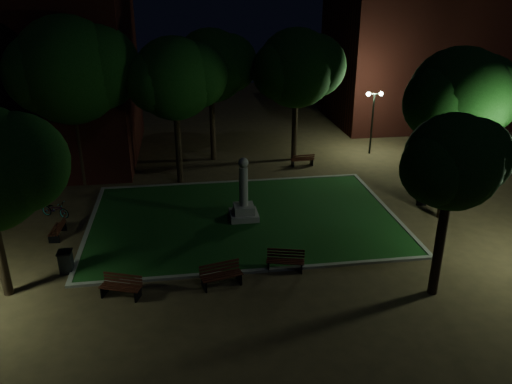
# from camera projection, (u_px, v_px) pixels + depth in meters

# --- Properties ---
(ground) EXTENTS (80.00, 80.00, 0.00)m
(ground) POSITION_uv_depth(u_px,v_px,m) (249.00, 237.00, 23.45)
(ground) COLOR #483922
(lawn) EXTENTS (15.00, 10.00, 0.08)m
(lawn) POSITION_uv_depth(u_px,v_px,m) (244.00, 218.00, 25.26)
(lawn) COLOR #164114
(lawn) RESTS_ON ground
(lawn_kerb) EXTENTS (15.40, 10.40, 0.12)m
(lawn_kerb) POSITION_uv_depth(u_px,v_px,m) (244.00, 218.00, 25.26)
(lawn_kerb) COLOR slate
(lawn_kerb) RESTS_ON ground
(monument) EXTENTS (1.40, 1.40, 3.20)m
(monument) POSITION_uv_depth(u_px,v_px,m) (244.00, 202.00, 24.91)
(monument) COLOR gray
(monument) RESTS_ON lawn
(building_far) EXTENTS (16.00, 10.00, 12.00)m
(building_far) POSITION_uv_depth(u_px,v_px,m) (429.00, 49.00, 41.86)
(building_far) COLOR #43160F
(building_far) RESTS_ON ground
(tree_north_wl) EXTENTS (5.69, 4.65, 8.49)m
(tree_north_wl) POSITION_uv_depth(u_px,v_px,m) (176.00, 79.00, 27.74)
(tree_north_wl) COLOR black
(tree_north_wl) RESTS_ON ground
(tree_north_er) EXTENTS (6.18, 5.04, 8.62)m
(tree_north_er) POSITION_uv_depth(u_px,v_px,m) (298.00, 68.00, 31.67)
(tree_north_er) COLOR black
(tree_north_er) RESTS_ON ground
(tree_east) EXTENTS (5.83, 4.76, 8.49)m
(tree_east) POSITION_uv_depth(u_px,v_px,m) (461.00, 99.00, 23.13)
(tree_east) COLOR black
(tree_east) RESTS_ON ground
(tree_se) EXTENTS (4.19, 3.42, 7.04)m
(tree_se) POSITION_uv_depth(u_px,v_px,m) (455.00, 162.00, 17.21)
(tree_se) COLOR black
(tree_se) RESTS_ON ground
(tree_nw) EXTENTS (7.24, 5.91, 9.65)m
(tree_nw) POSITION_uv_depth(u_px,v_px,m) (72.00, 70.00, 27.16)
(tree_nw) COLOR black
(tree_nw) RESTS_ON ground
(tree_far_north) EXTENTS (5.72, 4.67, 8.58)m
(tree_far_north) POSITION_uv_depth(u_px,v_px,m) (212.00, 66.00, 31.62)
(tree_far_north) COLOR black
(tree_far_north) RESTS_ON ground
(lamppost_nw) EXTENTS (1.18, 0.28, 4.20)m
(lamppost_nw) POSITION_uv_depth(u_px,v_px,m) (58.00, 133.00, 29.27)
(lamppost_nw) COLOR black
(lamppost_nw) RESTS_ON ground
(lamppost_ne) EXTENTS (1.18, 0.28, 4.34)m
(lamppost_ne) POSITION_uv_depth(u_px,v_px,m) (373.00, 111.00, 34.04)
(lamppost_ne) COLOR black
(lamppost_ne) RESTS_ON ground
(bench_near_left) EXTENTS (1.73, 0.95, 0.90)m
(bench_near_left) POSITION_uv_depth(u_px,v_px,m) (221.00, 275.00, 19.59)
(bench_near_left) COLOR black
(bench_near_left) RESTS_ON ground
(bench_near_right) EXTENTS (1.65, 0.91, 0.86)m
(bench_near_right) POSITION_uv_depth(u_px,v_px,m) (285.00, 261.00, 20.66)
(bench_near_right) COLOR black
(bench_near_right) RESTS_ON ground
(bench_west_near) EXTENTS (1.66, 1.05, 0.86)m
(bench_west_near) POSITION_uv_depth(u_px,v_px,m) (121.00, 287.00, 18.88)
(bench_west_near) COLOR black
(bench_west_near) RESTS_ON ground
(bench_left_side) EXTENTS (0.58, 1.46, 0.79)m
(bench_left_side) POSITION_uv_depth(u_px,v_px,m) (58.00, 230.00, 23.38)
(bench_left_side) COLOR black
(bench_left_side) RESTS_ON ground
(bench_right_side) EXTENTS (0.88, 1.63, 0.85)m
(bench_right_side) POSITION_uv_depth(u_px,v_px,m) (418.00, 194.00, 27.33)
(bench_right_side) COLOR black
(bench_right_side) RESTS_ON ground
(bench_far_side) EXTENTS (1.52, 0.63, 0.82)m
(bench_far_side) POSITION_uv_depth(u_px,v_px,m) (302.00, 160.00, 32.60)
(bench_far_side) COLOR black
(bench_far_side) RESTS_ON ground
(trash_bin) EXTENTS (0.56, 0.56, 0.96)m
(trash_bin) POSITION_uv_depth(u_px,v_px,m) (66.00, 262.00, 20.44)
(trash_bin) COLOR black
(trash_bin) RESTS_ON ground
(bicycle) EXTENTS (1.69, 1.23, 0.85)m
(bicycle) POSITION_uv_depth(u_px,v_px,m) (55.00, 209.00, 25.38)
(bicycle) COLOR black
(bicycle) RESTS_ON ground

